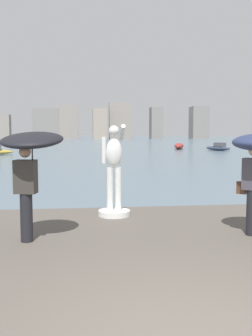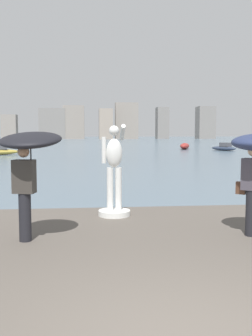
# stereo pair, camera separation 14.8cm
# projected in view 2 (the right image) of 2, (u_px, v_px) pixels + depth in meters

# --- Properties ---
(ground_plane) EXTENTS (400.00, 400.00, 0.00)m
(ground_plane) POSITION_uv_depth(u_px,v_px,m) (96.00, 154.00, 43.09)
(ground_plane) COLOR slate
(pier) EXTENTS (6.98, 9.72, 0.40)m
(pier) POSITION_uv_depth(u_px,v_px,m) (152.00, 289.00, 5.29)
(pier) COLOR #564F47
(pier) RESTS_ON ground
(statue_white_figure) EXTENTS (0.76, 0.94, 2.16)m
(statue_white_figure) POSITION_uv_depth(u_px,v_px,m) (114.00, 179.00, 9.00)
(statue_white_figure) COLOR white
(statue_white_figure) RESTS_ON pier
(onlooker_left) EXTENTS (1.33, 1.35, 2.04)m
(onlooker_left) POSITION_uv_depth(u_px,v_px,m) (29.00, 154.00, 6.80)
(onlooker_left) COLOR black
(onlooker_left) RESTS_ON pier
(boat_near) EXTENTS (2.83, 5.17, 0.88)m
(boat_near) POSITION_uv_depth(u_px,v_px,m) (185.00, 146.00, 55.86)
(boat_near) COLOR #9E2D28
(boat_near) RESTS_ON ground
(boat_leftward) EXTENTS (2.96, 4.26, 1.07)m
(boat_leftward) POSITION_uv_depth(u_px,v_px,m) (224.00, 148.00, 50.99)
(boat_leftward) COLOR #2D384C
(boat_leftward) RESTS_ON ground
(distant_skyline) EXTENTS (98.39, 13.52, 13.88)m
(distant_skyline) POSITION_uv_depth(u_px,v_px,m) (81.00, 123.00, 146.71)
(distant_skyline) COLOR gray
(distant_skyline) RESTS_ON ground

